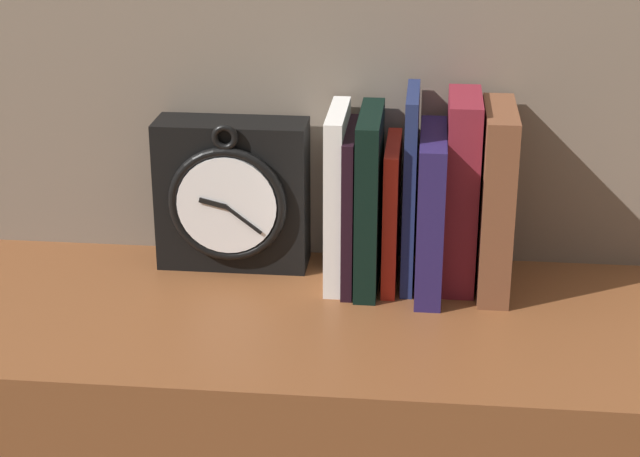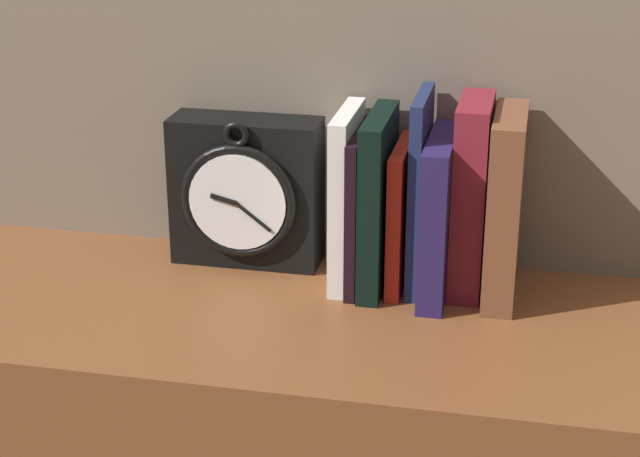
% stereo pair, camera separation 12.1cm
% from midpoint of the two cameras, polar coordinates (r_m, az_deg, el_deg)
% --- Properties ---
extents(clock, '(0.19, 0.08, 0.20)m').
position_cam_midpoint_polar(clock, '(1.37, -7.25, 1.74)').
color(clock, black).
rests_on(clock, bookshelf).
extents(book_slot0_white, '(0.02, 0.13, 0.22)m').
position_cam_midpoint_polar(book_slot0_white, '(1.31, -1.72, 1.69)').
color(book_slot0_white, silver).
rests_on(book_slot0_white, bookshelf).
extents(book_slot1_black, '(0.01, 0.14, 0.20)m').
position_cam_midpoint_polar(book_slot1_black, '(1.31, -0.97, 1.15)').
color(book_slot1_black, black).
rests_on(book_slot1_black, bookshelf).
extents(book_slot2_black, '(0.03, 0.15, 0.22)m').
position_cam_midpoint_polar(book_slot2_black, '(1.30, -0.02, 1.52)').
color(book_slot2_black, black).
rests_on(book_slot2_black, bookshelf).
extents(book_slot3_red, '(0.02, 0.13, 0.18)m').
position_cam_midpoint_polar(book_slot3_red, '(1.31, 1.21, 0.80)').
color(book_slot3_red, red).
rests_on(book_slot3_red, bookshelf).
extents(book_slot4_navy, '(0.01, 0.12, 0.24)m').
position_cam_midpoint_polar(book_slot4_navy, '(1.31, 2.19, 2.12)').
color(book_slot4_navy, '#1B254E').
rests_on(book_slot4_navy, bookshelf).
extents(book_slot5_navy, '(0.03, 0.16, 0.20)m').
position_cam_midpoint_polar(book_slot5_navy, '(1.30, 3.27, 0.87)').
color(book_slot5_navy, '#23194C').
rests_on(book_slot5_navy, bookshelf).
extents(book_slot6_maroon, '(0.04, 0.12, 0.24)m').
position_cam_midpoint_polar(book_slot6_maroon, '(1.31, 4.92, 1.95)').
color(book_slot6_maroon, maroon).
rests_on(book_slot6_maroon, bookshelf).
extents(book_slot7_brown, '(0.04, 0.14, 0.23)m').
position_cam_midpoint_polar(book_slot7_brown, '(1.30, 6.73, 1.48)').
color(book_slot7_brown, brown).
rests_on(book_slot7_brown, bookshelf).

